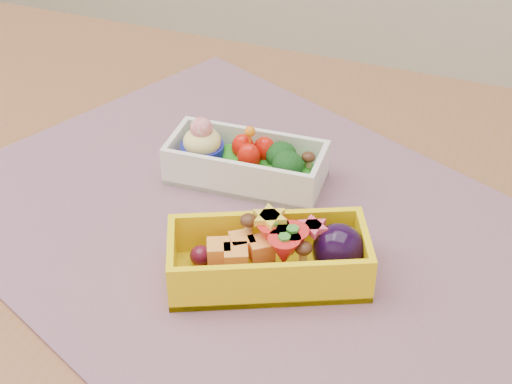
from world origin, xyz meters
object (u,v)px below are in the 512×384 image
(table, at_px, (265,329))
(bento_yellow, at_px, (273,256))
(placemat, at_px, (247,226))
(bento_white, at_px, (245,162))

(table, bearing_deg, bento_yellow, -60.44)
(bento_yellow, bearing_deg, placemat, 103.89)
(table, xyz_separation_m, bento_yellow, (0.02, -0.03, 0.13))
(placemat, xyz_separation_m, bento_yellow, (0.05, -0.06, 0.03))
(table, xyz_separation_m, bento_white, (-0.06, 0.10, 0.12))
(placemat, height_order, bento_white, bento_white)
(bento_yellow, bearing_deg, bento_white, 96.01)
(bento_white, height_order, bento_yellow, bento_white)
(table, height_order, placemat, placemat)
(bento_white, bearing_deg, placemat, -70.67)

